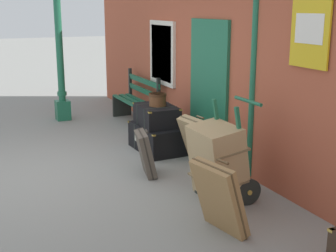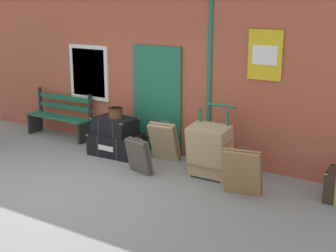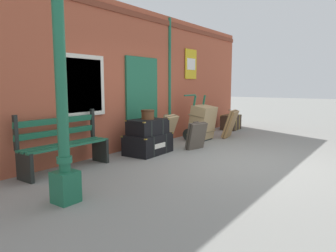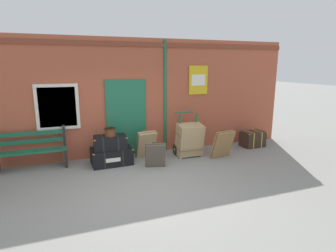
% 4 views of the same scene
% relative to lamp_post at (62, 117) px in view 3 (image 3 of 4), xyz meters
% --- Properties ---
extents(ground_plane, '(60.00, 60.00, 0.00)m').
position_rel_lamp_post_xyz_m(ground_plane, '(3.19, -0.88, -1.08)').
color(ground_plane, gray).
extents(brick_facade, '(10.40, 0.35, 3.20)m').
position_rel_lamp_post_xyz_m(brick_facade, '(3.18, 1.72, 0.52)').
color(brick_facade, '#AD5138').
rests_on(brick_facade, ground).
extents(lamp_post, '(0.28, 0.28, 2.86)m').
position_rel_lamp_post_xyz_m(lamp_post, '(0.00, 0.00, 0.00)').
color(lamp_post, '#1E6647').
rests_on(lamp_post, ground).
extents(platform_bench, '(1.60, 0.43, 1.01)m').
position_rel_lamp_post_xyz_m(platform_bench, '(0.93, 1.28, -0.63)').
color(platform_bench, '#1E6647').
rests_on(platform_bench, ground).
extents(steamer_trunk_base, '(1.03, 0.69, 0.43)m').
position_rel_lamp_post_xyz_m(steamer_trunk_base, '(2.79, 0.94, -0.87)').
color(steamer_trunk_base, black).
rests_on(steamer_trunk_base, ground).
extents(steamer_trunk_middle, '(0.84, 0.59, 0.33)m').
position_rel_lamp_post_xyz_m(steamer_trunk_middle, '(2.76, 0.93, -0.50)').
color(steamer_trunk_middle, black).
rests_on(steamer_trunk_middle, steamer_trunk_base).
extents(round_hatbox, '(0.28, 0.28, 0.20)m').
position_rel_lamp_post_xyz_m(round_hatbox, '(2.78, 0.94, -0.22)').
color(round_hatbox, brown).
rests_on(round_hatbox, steamer_trunk_middle).
extents(porters_trolley, '(0.71, 0.58, 1.20)m').
position_rel_lamp_post_xyz_m(porters_trolley, '(4.91, 0.98, -0.81)').
color(porters_trolley, black).
rests_on(porters_trolley, ground).
extents(large_brown_trunk, '(0.70, 0.57, 0.94)m').
position_rel_lamp_post_xyz_m(large_brown_trunk, '(4.91, 0.81, -0.61)').
color(large_brown_trunk, tan).
rests_on(large_brown_trunk, ground).
extents(suitcase_umber, '(0.64, 0.46, 0.78)m').
position_rel_lamp_post_xyz_m(suitcase_umber, '(5.70, 0.37, -0.69)').
color(suitcase_umber, olive).
rests_on(suitcase_umber, ground).
extents(suitcase_olive, '(0.56, 0.46, 0.75)m').
position_rel_lamp_post_xyz_m(suitcase_olive, '(3.76, 1.14, -0.70)').
color(suitcase_olive, tan).
rests_on(suitcase_olive, ground).
extents(suitcase_slate, '(0.53, 0.36, 0.64)m').
position_rel_lamp_post_xyz_m(suitcase_slate, '(3.77, 0.33, -0.77)').
color(suitcase_slate, '#51473D').
rests_on(suitcase_slate, ground).
extents(corner_trunk, '(0.72, 0.53, 0.49)m').
position_rel_lamp_post_xyz_m(corner_trunk, '(7.16, 1.00, -0.84)').
color(corner_trunk, '#332319').
rests_on(corner_trunk, ground).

